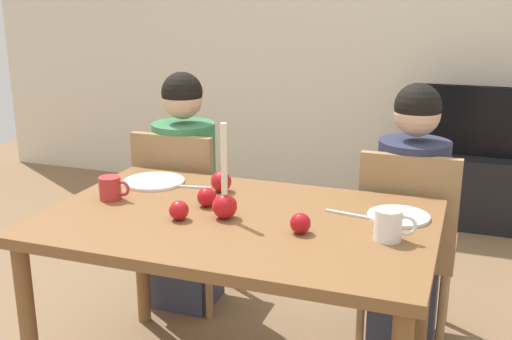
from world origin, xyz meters
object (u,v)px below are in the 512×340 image
person_left_child (185,196)px  plate_left (154,181)px  candle_centerpiece (225,200)px  plate_right (398,216)px  mug_right (389,225)px  apple_by_left_plate (221,181)px  chair_right (408,237)px  apple_far_edge (179,210)px  tv_stand (475,190)px  apple_by_right_mug (207,197)px  dining_table (237,238)px  chair_left (183,209)px  person_right_child (409,222)px  mug_left (111,188)px  tv (483,122)px  apple_near_candle (300,223)px

person_left_child → plate_left: person_left_child is taller
candle_centerpiece → plate_left: 0.54m
plate_right → mug_right: 0.22m
apple_by_left_plate → mug_right: bearing=-21.8°
chair_right → apple_by_left_plate: bearing=-153.3°
apple_far_edge → tv_stand: bearing=67.3°
apple_by_left_plate → apple_by_right_mug: bearing=-84.0°
dining_table → apple_by_right_mug: apple_by_right_mug is taller
plate_left → apple_by_left_plate: (0.31, -0.01, 0.04)m
mug_right → chair_left: bearing=148.9°
dining_table → tv_stand: (0.82, 2.30, -0.43)m
chair_left → plate_right: size_ratio=4.08×
dining_table → person_left_child: size_ratio=1.19×
chair_right → person_right_child: bearing=90.0°
mug_left → apple_far_edge: mug_left is taller
mug_left → tv: bearing=59.4°
mug_left → apple_by_left_plate: mug_left is taller
tv_stand → plate_right: 2.20m
plate_right → apple_far_edge: bearing=-158.7°
dining_table → apple_by_right_mug: (-0.15, 0.06, 0.12)m
apple_by_right_mug → mug_left: bearing=-172.5°
chair_left → person_left_child: bearing=90.0°
tv → plate_left: (-1.30, -2.04, 0.05)m
chair_left → mug_right: chair_left is taller
person_left_child → person_right_child: (1.07, 0.00, 0.00)m
candle_centerpiece → apple_by_right_mug: size_ratio=4.73×
chair_left → person_right_child: (1.07, 0.03, 0.06)m
dining_table → tv: size_ratio=1.77×
tv_stand → mug_right: 2.42m
plate_right → apple_near_candle: apple_near_candle is taller
chair_left → candle_centerpiece: (0.49, -0.64, 0.31)m
dining_table → tv: tv is taller
apple_by_right_mug → chair_right: bearing=38.0°
plate_right → apple_near_candle: size_ratio=3.14×
tv_stand → tv: (0.00, 0.00, 0.47)m
person_left_child → tv_stand: size_ratio=1.83×
dining_table → tv_stand: bearing=70.4°
chair_left → tv_stand: 2.18m
chair_left → tv_stand: (1.35, 1.69, -0.27)m
plate_right → apple_near_candle: (-0.29, -0.26, 0.03)m
mug_left → mug_right: (1.07, -0.05, 0.01)m
chair_left → chair_right: (1.07, 0.00, 0.00)m
tv → mug_right: bearing=-96.8°
plate_right → apple_far_edge: (-0.73, -0.28, 0.03)m
tv_stand → apple_far_edge: apple_far_edge is taller
person_left_child → apple_by_left_plate: bearing=-47.5°
apple_by_right_mug → apple_near_candle: bearing=-19.1°
plate_left → mug_left: 0.26m
candle_centerpiece → apple_far_edge: candle_centerpiece is taller
person_right_child → plate_right: (0.00, -0.46, 0.19)m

